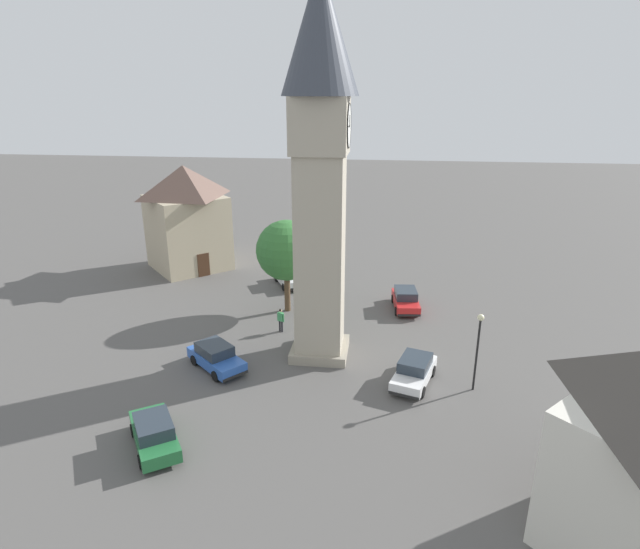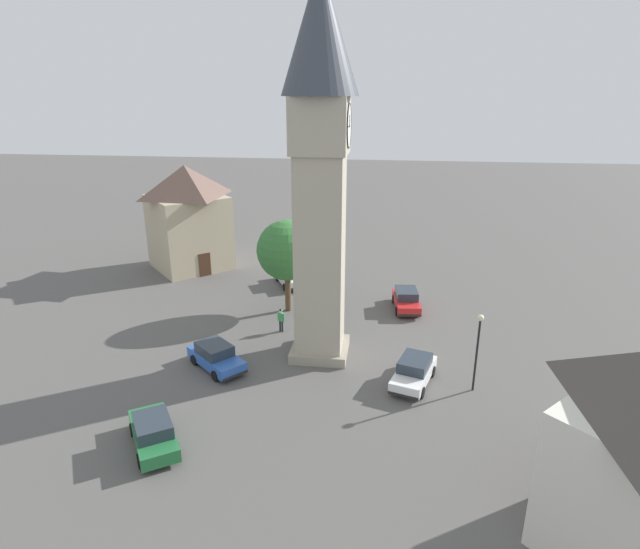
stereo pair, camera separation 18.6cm
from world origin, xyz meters
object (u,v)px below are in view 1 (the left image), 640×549
car_blue_kerb (216,357)px  building_shop_left (187,217)px  car_silver_kerb (406,299)px  car_white_side (414,371)px  tree (286,251)px  car_black_far (154,433)px  pedestrian (281,318)px  clock_tower (320,143)px  car_red_corner (289,276)px  lamp_post (478,339)px

car_blue_kerb → building_shop_left: size_ratio=0.44×
car_silver_kerb → car_white_side: size_ratio=0.96×
car_white_side → tree: bearing=-135.9°
car_blue_kerb → building_shop_left: (-18.02, -8.35, 4.08)m
car_black_far → pedestrian: (-12.80, 3.37, 0.25)m
clock_tower → building_shop_left: 22.49m
car_blue_kerb → car_black_far: bearing=-4.1°
car_black_far → pedestrian: size_ratio=2.58×
car_silver_kerb → pedestrian: bearing=-59.2°
clock_tower → car_red_corner: size_ratio=4.97×
car_silver_kerb → car_white_side: 10.72m
car_red_corner → car_silver_kerb: bearing=67.6°
car_silver_kerb → tree: 9.77m
car_black_far → pedestrian: 13.23m
car_silver_kerb → lamp_post: bearing=17.2°
car_black_far → lamp_post: size_ratio=0.96×
pedestrian → tree: tree is taller
car_black_far → building_shop_left: bearing=-162.9°
car_blue_kerb → lamp_post: bearing=88.1°
pedestrian → lamp_post: lamp_post is taller
clock_tower → lamp_post: (3.09, 8.95, -9.84)m
car_blue_kerb → car_black_far: 7.42m
car_white_side → lamp_post: size_ratio=0.98×
car_silver_kerb → car_white_side: same height
clock_tower → pedestrian: (-2.79, -3.06, -11.91)m
clock_tower → car_blue_kerb: clock_tower is taller
car_white_side → lamp_post: lamp_post is taller
car_silver_kerb → car_black_far: 21.56m
car_silver_kerb → lamp_post: (11.02, 3.42, 2.32)m
car_blue_kerb → car_white_side: 11.61m
car_white_side → car_black_far: size_ratio=1.02×
car_red_corner → lamp_post: (15.03, 13.15, 2.32)m
car_silver_kerb → tree: (1.44, -8.82, 3.95)m
car_blue_kerb → pedestrian: bearing=152.3°
clock_tower → car_blue_kerb: (2.61, -5.90, -12.16)m
car_black_far → clock_tower: bearing=147.3°
clock_tower → building_shop_left: (-15.41, -14.25, -8.08)m
building_shop_left → tree: bearing=50.8°
car_black_far → car_silver_kerb: bearing=146.3°
car_blue_kerb → clock_tower: bearing=113.8°
car_red_corner → pedestrian: (9.14, 1.13, 0.25)m
car_black_far → building_shop_left: building_shop_left is taller
lamp_post → building_shop_left: bearing=-128.6°
clock_tower → pedestrian: bearing=-132.3°
car_black_far → car_blue_kerb: bearing=175.9°
tree → building_shop_left: (-8.93, -10.96, 0.13)m
tree → pedestrian: bearing=3.5°
car_silver_kerb → car_black_far: (17.93, -11.97, 0.00)m
clock_tower → pedestrian: 12.61m
car_silver_kerb → car_black_far: bearing=-33.7°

